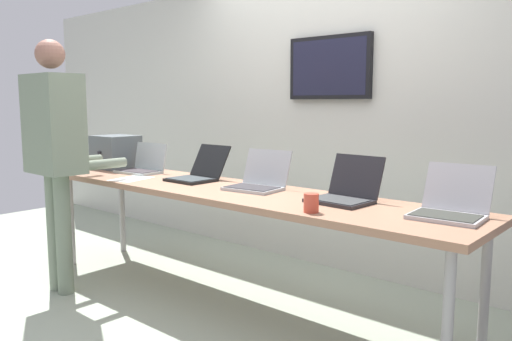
{
  "coord_description": "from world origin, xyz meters",
  "views": [
    {
      "loc": [
        2.33,
        -2.38,
        1.34
      ],
      "look_at": [
        0.2,
        0.06,
        0.92
      ],
      "focal_mm": 35.86,
      "sensor_mm": 36.0,
      "label": 1
    }
  ],
  "objects_px": {
    "laptop_station_3": "(346,191)",
    "person": "(56,142)",
    "laptop_station_2": "(258,180)",
    "laptop_station_0": "(143,166)",
    "coffee_mug": "(311,203)",
    "laptop_station_4": "(451,205)",
    "workbench": "(227,196)",
    "laptop_station_1": "(198,172)",
    "equipment_box": "(116,152)"
  },
  "relations": [
    {
      "from": "laptop_station_3",
      "to": "person",
      "type": "xyz_separation_m",
      "value": [
        -1.88,
        -0.74,
        0.23
      ]
    },
    {
      "from": "laptop_station_2",
      "to": "person",
      "type": "bearing_deg",
      "value": -149.02
    },
    {
      "from": "laptop_station_0",
      "to": "coffee_mug",
      "type": "distance_m",
      "value": 1.93
    },
    {
      "from": "laptop_station_2",
      "to": "laptop_station_3",
      "type": "bearing_deg",
      "value": 0.23
    },
    {
      "from": "laptop_station_2",
      "to": "laptop_station_4",
      "type": "bearing_deg",
      "value": -0.02
    },
    {
      "from": "laptop_station_3",
      "to": "person",
      "type": "distance_m",
      "value": 2.03
    },
    {
      "from": "workbench",
      "to": "coffee_mug",
      "type": "bearing_deg",
      "value": -16.41
    },
    {
      "from": "person",
      "to": "laptop_station_1",
      "type": "bearing_deg",
      "value": 48.9
    },
    {
      "from": "workbench",
      "to": "laptop_station_1",
      "type": "relative_size",
      "value": 8.44
    },
    {
      "from": "equipment_box",
      "to": "coffee_mug",
      "type": "distance_m",
      "value": 2.33
    },
    {
      "from": "workbench",
      "to": "laptop_station_1",
      "type": "xyz_separation_m",
      "value": [
        -0.4,
        0.12,
        0.11
      ]
    },
    {
      "from": "laptop_station_0",
      "to": "laptop_station_1",
      "type": "xyz_separation_m",
      "value": [
        0.64,
        0.01,
        0.0
      ]
    },
    {
      "from": "equipment_box",
      "to": "laptop_station_1",
      "type": "bearing_deg",
      "value": -0.34
    },
    {
      "from": "workbench",
      "to": "laptop_station_1",
      "type": "distance_m",
      "value": 0.43
    },
    {
      "from": "equipment_box",
      "to": "laptop_station_0",
      "type": "xyz_separation_m",
      "value": [
        0.4,
        -0.02,
        -0.09
      ]
    },
    {
      "from": "laptop_station_2",
      "to": "laptop_station_4",
      "type": "distance_m",
      "value": 1.25
    },
    {
      "from": "equipment_box",
      "to": "workbench",
      "type": "bearing_deg",
      "value": -4.9
    },
    {
      "from": "workbench",
      "to": "laptop_station_4",
      "type": "relative_size",
      "value": 9.03
    },
    {
      "from": "equipment_box",
      "to": "coffee_mug",
      "type": "xyz_separation_m",
      "value": [
        2.3,
        -0.37,
        -0.09
      ]
    },
    {
      "from": "laptop_station_4",
      "to": "laptop_station_0",
      "type": "bearing_deg",
      "value": -179.75
    },
    {
      "from": "laptop_station_3",
      "to": "laptop_station_4",
      "type": "bearing_deg",
      "value": -0.29
    },
    {
      "from": "workbench",
      "to": "laptop_station_0",
      "type": "relative_size",
      "value": 9.09
    },
    {
      "from": "workbench",
      "to": "coffee_mug",
      "type": "relative_size",
      "value": 34.19
    },
    {
      "from": "laptop_station_1",
      "to": "person",
      "type": "bearing_deg",
      "value": -131.1
    },
    {
      "from": "laptop_station_2",
      "to": "coffee_mug",
      "type": "xyz_separation_m",
      "value": [
        0.67,
        -0.36,
        -0.01
      ]
    },
    {
      "from": "equipment_box",
      "to": "coffee_mug",
      "type": "height_order",
      "value": "equipment_box"
    },
    {
      "from": "laptop_station_2",
      "to": "person",
      "type": "relative_size",
      "value": 0.21
    },
    {
      "from": "equipment_box",
      "to": "laptop_station_1",
      "type": "distance_m",
      "value": 1.05
    },
    {
      "from": "person",
      "to": "laptop_station_0",
      "type": "bearing_deg",
      "value": 89.69
    },
    {
      "from": "laptop_station_2",
      "to": "laptop_station_4",
      "type": "xyz_separation_m",
      "value": [
        1.25,
        -0.0,
        0.0
      ]
    },
    {
      "from": "workbench",
      "to": "laptop_station_3",
      "type": "xyz_separation_m",
      "value": [
        0.83,
        0.12,
        0.11
      ]
    },
    {
      "from": "laptop_station_1",
      "to": "laptop_station_3",
      "type": "distance_m",
      "value": 1.24
    },
    {
      "from": "laptop_station_4",
      "to": "person",
      "type": "height_order",
      "value": "person"
    },
    {
      "from": "laptop_station_0",
      "to": "laptop_station_2",
      "type": "relative_size",
      "value": 0.98
    },
    {
      "from": "laptop_station_1",
      "to": "laptop_station_2",
      "type": "xyz_separation_m",
      "value": [
        0.58,
        -0.0,
        0.0
      ]
    },
    {
      "from": "workbench",
      "to": "person",
      "type": "height_order",
      "value": "person"
    },
    {
      "from": "person",
      "to": "coffee_mug",
      "type": "relative_size",
      "value": 18.11
    },
    {
      "from": "laptop_station_1",
      "to": "laptop_station_4",
      "type": "height_order",
      "value": "laptop_station_4"
    },
    {
      "from": "person",
      "to": "coffee_mug",
      "type": "distance_m",
      "value": 1.95
    },
    {
      "from": "laptop_station_2",
      "to": "person",
      "type": "xyz_separation_m",
      "value": [
        -1.23,
        -0.74,
        0.23
      ]
    },
    {
      "from": "workbench",
      "to": "equipment_box",
      "type": "bearing_deg",
      "value": 175.1
    },
    {
      "from": "laptop_station_1",
      "to": "laptop_station_2",
      "type": "relative_size",
      "value": 1.06
    },
    {
      "from": "laptop_station_4",
      "to": "laptop_station_2",
      "type": "bearing_deg",
      "value": 179.98
    },
    {
      "from": "equipment_box",
      "to": "laptop_station_4",
      "type": "relative_size",
      "value": 0.93
    },
    {
      "from": "workbench",
      "to": "laptop_station_4",
      "type": "bearing_deg",
      "value": 4.57
    },
    {
      "from": "workbench",
      "to": "coffee_mug",
      "type": "distance_m",
      "value": 0.89
    },
    {
      "from": "workbench",
      "to": "equipment_box",
      "type": "relative_size",
      "value": 9.69
    },
    {
      "from": "equipment_box",
      "to": "person",
      "type": "distance_m",
      "value": 0.86
    },
    {
      "from": "workbench",
      "to": "laptop_station_1",
      "type": "bearing_deg",
      "value": 163.74
    },
    {
      "from": "laptop_station_1",
      "to": "laptop_station_4",
      "type": "bearing_deg",
      "value": -0.12
    }
  ]
}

